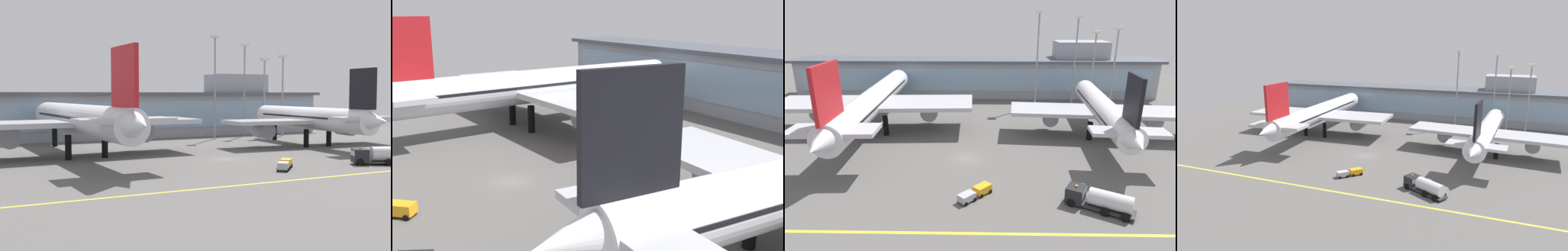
% 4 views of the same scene
% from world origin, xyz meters
% --- Properties ---
extents(ground_plane, '(180.00, 180.00, 0.00)m').
position_xyz_m(ground_plane, '(0.00, 0.00, 0.00)').
color(ground_plane, '#5B5956').
extents(taxiway_centreline_stripe, '(144.00, 0.50, 0.01)m').
position_xyz_m(taxiway_centreline_stripe, '(0.00, -22.00, 0.01)').
color(taxiway_centreline_stripe, yellow).
rests_on(taxiway_centreline_stripe, ground).
extents(terminal_building, '(114.43, 14.00, 16.95)m').
position_xyz_m(terminal_building, '(1.88, 50.58, 6.40)').
color(terminal_building, '#9399A3').
rests_on(terminal_building, ground).
extents(airliner_near_left, '(44.33, 60.41, 18.18)m').
position_xyz_m(airliner_near_left, '(-21.59, 15.39, 6.63)').
color(airliner_near_left, black).
rests_on(airliner_near_left, ground).
extents(airliner_near_right, '(39.24, 46.75, 16.16)m').
position_xyz_m(airliner_near_right, '(28.26, 12.43, 5.89)').
color(airliner_near_right, black).
rests_on(airliner_near_right, ground).
extents(fuel_tanker_truck, '(9.06, 6.60, 2.90)m').
position_xyz_m(fuel_tanker_truck, '(18.65, -16.23, 1.51)').
color(fuel_tanker_truck, black).
rests_on(fuel_tanker_truck, ground).
extents(baggage_tug_near, '(5.01, 5.09, 1.40)m').
position_xyz_m(baggage_tug_near, '(2.07, -13.68, 0.79)').
color(baggage_tug_near, black).
rests_on(baggage_tug_near, ground).
extents(apron_light_mast_west, '(1.80, 1.80, 20.85)m').
position_xyz_m(apron_light_mast_west, '(33.16, 37.42, 13.91)').
color(apron_light_mast_west, gray).
rests_on(apron_light_mast_west, ground).
extents(apron_light_mast_centre, '(1.80, 1.80, 21.84)m').
position_xyz_m(apron_light_mast_centre, '(38.80, 36.96, 14.46)').
color(apron_light_mast_centre, gray).
rests_on(apron_light_mast_centre, ground).
extents(apron_light_mast_east, '(1.80, 1.80, 25.91)m').
position_xyz_m(apron_light_mast_east, '(17.37, 36.08, 16.72)').
color(apron_light_mast_east, gray).
rests_on(apron_light_mast_east, ground).
extents(apron_light_mast_far_east, '(1.80, 1.80, 24.73)m').
position_xyz_m(apron_light_mast_far_east, '(28.78, 40.39, 16.07)').
color(apron_light_mast_far_east, gray).
rests_on(apron_light_mast_far_east, ground).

